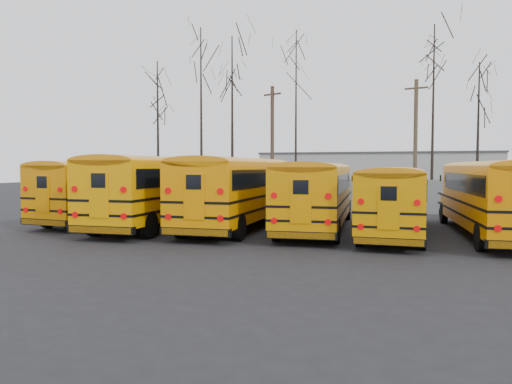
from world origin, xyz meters
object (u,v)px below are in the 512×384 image
(bus_c, at_px, (239,186))
(utility_pole_right, at_px, (415,143))
(bus_f, at_px, (493,192))
(bus_a, at_px, (117,186))
(bus_d, at_px, (317,190))
(bus_b, at_px, (163,185))
(utility_pole_left, at_px, (272,145))
(bus_e, at_px, (395,195))

(bus_c, xyz_separation_m, utility_pole_right, (7.44, 13.36, 2.44))
(bus_f, bearing_deg, bus_a, 172.78)
(bus_d, xyz_separation_m, utility_pole_right, (3.93, 13.16, 2.57))
(bus_a, xyz_separation_m, bus_b, (3.32, -1.24, 0.13))
(bus_c, distance_m, utility_pole_right, 15.49)
(utility_pole_left, distance_m, utility_pole_right, 9.64)
(bus_c, height_order, utility_pole_right, utility_pole_right)
(utility_pole_left, bearing_deg, utility_pole_right, 27.18)
(bus_f, bearing_deg, bus_e, -175.40)
(bus_f, height_order, utility_pole_right, utility_pole_right)
(bus_e, bearing_deg, bus_c, 176.38)
(bus_b, height_order, bus_c, bus_b)
(bus_d, height_order, bus_e, bus_d)
(bus_c, relative_size, bus_f, 1.05)
(bus_d, relative_size, utility_pole_right, 1.29)
(bus_a, bearing_deg, bus_c, -1.84)
(bus_c, distance_m, utility_pole_left, 13.21)
(bus_d, relative_size, bus_f, 0.98)
(bus_c, relative_size, utility_pole_right, 1.38)
(bus_a, distance_m, utility_pole_left, 13.18)
(bus_e, bearing_deg, utility_pole_left, 124.32)
(bus_b, bearing_deg, bus_a, 156.89)
(bus_c, distance_m, bus_f, 10.47)
(bus_a, relative_size, utility_pole_right, 1.32)
(bus_b, distance_m, bus_e, 10.38)
(utility_pole_left, bearing_deg, bus_e, -31.89)
(bus_b, bearing_deg, utility_pole_right, 49.03)
(bus_a, distance_m, bus_d, 10.38)
(bus_b, height_order, bus_e, bus_b)
(bus_b, distance_m, bus_d, 7.09)
(utility_pole_left, height_order, utility_pole_right, utility_pole_right)
(bus_b, xyz_separation_m, bus_e, (10.38, 0.07, -0.29))
(bus_c, distance_m, bus_d, 3.52)
(bus_e, xyz_separation_m, utility_pole_left, (-9.02, 13.24, 2.67))
(bus_c, bearing_deg, bus_d, 1.16)
(bus_a, height_order, bus_e, bus_a)
(bus_e, bearing_deg, utility_pole_right, 87.53)
(bus_d, height_order, utility_pole_right, utility_pole_right)
(bus_d, bearing_deg, bus_c, 178.45)
(bus_f, xyz_separation_m, utility_pole_left, (-12.65, 12.59, 2.52))
(bus_d, xyz_separation_m, utility_pole_left, (-5.70, 12.59, 2.55))
(bus_e, bearing_deg, bus_a, 175.17)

